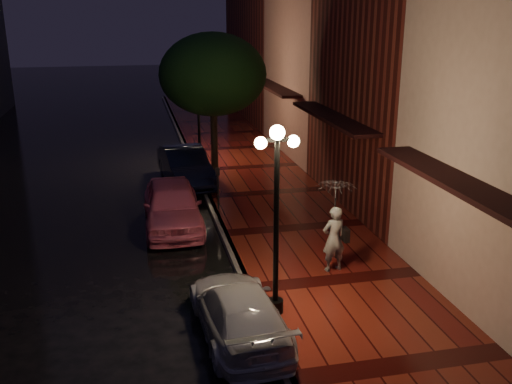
{
  "coord_description": "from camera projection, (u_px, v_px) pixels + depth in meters",
  "views": [
    {
      "loc": [
        -2.55,
        -16.18,
        6.7
      ],
      "look_at": [
        1.01,
        0.04,
        1.4
      ],
      "focal_mm": 40.0,
      "sensor_mm": 36.0,
      "label": 1
    }
  ],
  "objects": [
    {
      "name": "ground",
      "position": [
        225.0,
        238.0,
        17.61
      ],
      "size": [
        120.0,
        120.0,
        0.0
      ],
      "primitive_type": "plane",
      "color": "black",
      "rests_on": "ground"
    },
    {
      "name": "sidewalk",
      "position": [
        295.0,
        230.0,
        18.05
      ],
      "size": [
        4.5,
        60.0,
        0.15
      ],
      "primitive_type": "cube",
      "color": "#490F0D",
      "rests_on": "ground"
    },
    {
      "name": "curb",
      "position": [
        225.0,
        235.0,
        17.59
      ],
      "size": [
        0.25,
        60.0,
        0.15
      ],
      "primitive_type": "cube",
      "color": "#595451",
      "rests_on": "ground"
    },
    {
      "name": "storefront_mid",
      "position": [
        417.0,
        48.0,
        19.23
      ],
      "size": [
        5.0,
        8.0,
        11.0
      ],
      "primitive_type": "cube",
      "color": "#511914",
      "rests_on": "ground"
    },
    {
      "name": "storefront_far",
      "position": [
        335.0,
        59.0,
        26.98
      ],
      "size": [
        5.0,
        8.0,
        9.0
      ],
      "primitive_type": "cube",
      "color": "#8C5951",
      "rests_on": "ground"
    },
    {
      "name": "storefront_extra",
      "position": [
        281.0,
        39.0,
        36.13
      ],
      "size": [
        5.0,
        12.0,
        10.0
      ],
      "primitive_type": "cube",
      "color": "#511914",
      "rests_on": "ground"
    },
    {
      "name": "streetlamp_near",
      "position": [
        276.0,
        210.0,
        12.24
      ],
      "size": [
        0.96,
        0.36,
        4.31
      ],
      "color": "black",
      "rests_on": "sidewalk"
    },
    {
      "name": "streetlamp_far",
      "position": [
        198.0,
        107.0,
        25.27
      ],
      "size": [
        0.96,
        0.36,
        4.31
      ],
      "color": "black",
      "rests_on": "sidewalk"
    },
    {
      "name": "street_tree",
      "position": [
        213.0,
        77.0,
        22.02
      ],
      "size": [
        4.16,
        4.16,
        5.8
      ],
      "color": "black",
      "rests_on": "sidewalk"
    },
    {
      "name": "pink_car",
      "position": [
        172.0,
        205.0,
        18.22
      ],
      "size": [
        1.87,
        4.49,
        1.52
      ],
      "primitive_type": "imported",
      "rotation": [
        0.0,
        0.0,
        -0.02
      ],
      "color": "#CE5574",
      "rests_on": "ground"
    },
    {
      "name": "navy_car",
      "position": [
        185.0,
        166.0,
        22.85
      ],
      "size": [
        2.06,
        4.65,
        1.48
      ],
      "primitive_type": "imported",
      "rotation": [
        0.0,
        0.0,
        0.11
      ],
      "color": "black",
      "rests_on": "ground"
    },
    {
      "name": "silver_car",
      "position": [
        239.0,
        311.0,
        12.12
      ],
      "size": [
        1.87,
        4.17,
        1.19
      ],
      "primitive_type": "imported",
      "rotation": [
        0.0,
        0.0,
        3.19
      ],
      "color": "#B2B1B9",
      "rests_on": "ground"
    },
    {
      "name": "woman_with_umbrella",
      "position": [
        335.0,
        212.0,
        14.58
      ],
      "size": [
        1.03,
        1.05,
        2.47
      ],
      "rotation": [
        0.0,
        0.0,
        3.3
      ],
      "color": "white",
      "rests_on": "sidewalk"
    },
    {
      "name": "parking_meter",
      "position": [
        218.0,
        185.0,
        19.35
      ],
      "size": [
        0.14,
        0.11,
        1.49
      ],
      "rotation": [
        0.0,
        0.0,
        -0.07
      ],
      "color": "black",
      "rests_on": "sidewalk"
    }
  ]
}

